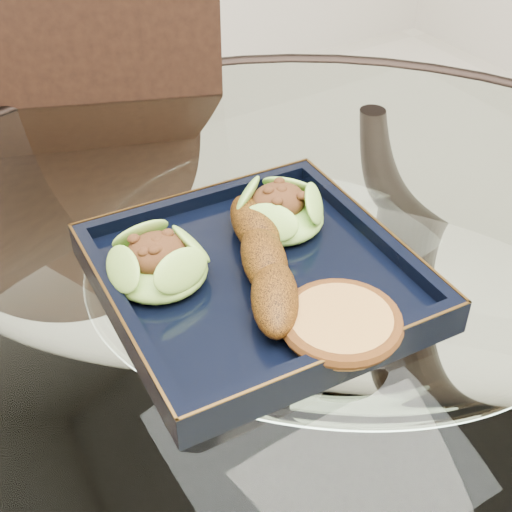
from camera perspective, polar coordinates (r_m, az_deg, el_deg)
dining_table at (r=0.78m, az=4.89°, el=-12.27°), size 1.13×1.13×0.77m
dining_chair at (r=1.05m, az=-12.58°, el=-1.42°), size 0.55×0.55×0.98m
navy_plate at (r=0.66m, az=0.00°, el=-2.05°), size 0.29×0.29×0.02m
lettuce_wrap_left at (r=0.64m, az=-7.80°, el=-0.75°), size 0.11×0.11×0.03m
lettuce_wrap_right at (r=0.70m, az=1.88°, el=3.47°), size 0.11×0.11×0.03m
roasted_plantain at (r=0.64m, az=0.64°, el=-0.23°), size 0.11×0.19×0.04m
crumb_patty at (r=0.60m, az=6.79°, el=-5.42°), size 0.09×0.09×0.02m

